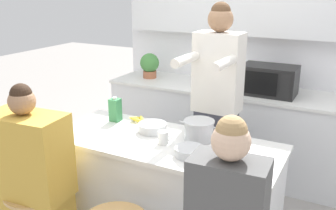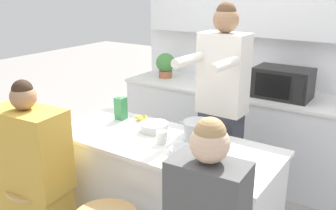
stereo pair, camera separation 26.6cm
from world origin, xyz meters
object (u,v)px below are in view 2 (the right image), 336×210
(cooking_pot, at_px, (198,131))
(banana_bunch, at_px, (143,118))
(potted_plant, at_px, (165,64))
(microwave, at_px, (283,83))
(fruit_bowl, at_px, (154,127))
(person_cooking, at_px, (221,120))
(juice_carton, at_px, (121,108))
(kitchen_island, at_px, (163,195))
(person_wrapped_blanket, at_px, (34,183))
(coffee_cup_far, at_px, (162,137))
(coffee_cup_near, at_px, (226,165))

(cooking_pot, height_order, banana_bunch, cooking_pot)
(potted_plant, bearing_deg, microwave, -1.95)
(microwave, bearing_deg, fruit_bowl, -112.14)
(person_cooking, height_order, juice_carton, person_cooking)
(person_cooking, height_order, potted_plant, person_cooking)
(cooking_pot, bearing_deg, kitchen_island, -147.79)
(kitchen_island, height_order, microwave, microwave)
(kitchen_island, relative_size, banana_bunch, 10.79)
(person_cooking, height_order, cooking_pot, person_cooking)
(person_wrapped_blanket, bearing_deg, potted_plant, 93.72)
(person_cooking, height_order, coffee_cup_far, person_cooking)
(person_wrapped_blanket, xyz_separation_m, microwave, (1.05, 2.09, 0.42))
(person_cooking, bearing_deg, banana_bunch, -149.72)
(person_cooking, height_order, coffee_cup_near, person_cooking)
(juice_carton, bearing_deg, cooking_pot, -3.50)
(kitchen_island, height_order, coffee_cup_near, coffee_cup_near)
(kitchen_island, xyz_separation_m, microwave, (0.39, 1.46, 0.61))
(person_wrapped_blanket, distance_m, fruit_bowl, 0.94)
(person_wrapped_blanket, bearing_deg, juice_carton, 76.51)
(kitchen_island, xyz_separation_m, cooking_pot, (0.22, 0.14, 0.52))
(coffee_cup_far, bearing_deg, kitchen_island, 118.51)
(fruit_bowl, distance_m, banana_bunch, 0.25)
(fruit_bowl, relative_size, banana_bunch, 1.40)
(cooking_pot, bearing_deg, coffee_cup_near, -40.74)
(person_wrapped_blanket, relative_size, fruit_bowl, 6.39)
(banana_bunch, bearing_deg, kitchen_island, -33.76)
(person_cooking, distance_m, coffee_cup_near, 0.83)
(person_cooking, bearing_deg, kitchen_island, -107.59)
(person_cooking, bearing_deg, microwave, 78.53)
(person_wrapped_blanket, height_order, banana_bunch, person_wrapped_blanket)
(kitchen_island, relative_size, juice_carton, 8.31)
(kitchen_island, xyz_separation_m, fruit_bowl, (-0.16, 0.12, 0.48))
(person_wrapped_blanket, distance_m, coffee_cup_near, 1.35)
(person_cooking, relative_size, potted_plant, 6.44)
(kitchen_island, xyz_separation_m, potted_plant, (-1.00, 1.51, 0.62))
(person_cooking, height_order, microwave, person_cooking)
(kitchen_island, relative_size, microwave, 3.18)
(fruit_bowl, distance_m, coffee_cup_near, 0.79)
(person_cooking, bearing_deg, fruit_bowl, -126.99)
(person_wrapped_blanket, xyz_separation_m, cooking_pot, (0.88, 0.76, 0.33))
(coffee_cup_far, height_order, microwave, microwave)
(kitchen_island, bearing_deg, banana_bunch, 146.24)
(person_wrapped_blanket, height_order, juice_carton, person_wrapped_blanket)
(potted_plant, bearing_deg, fruit_bowl, -58.86)
(juice_carton, xyz_separation_m, microwave, (0.94, 1.28, 0.07))
(microwave, bearing_deg, coffee_cup_far, -103.72)
(banana_bunch, bearing_deg, cooking_pot, -10.63)
(person_cooking, bearing_deg, potted_plant, 142.31)
(kitchen_island, distance_m, person_wrapped_blanket, 0.93)
(coffee_cup_near, distance_m, coffee_cup_far, 0.57)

